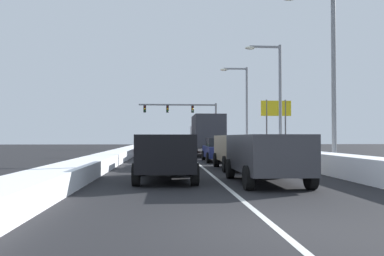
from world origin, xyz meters
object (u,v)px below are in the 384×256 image
at_px(sedan_silver_center_lane_third, 172,149).
at_px(traffic_light_gantry, 189,114).
at_px(suv_red_right_lane_fifth, 198,142).
at_px(roadside_sign_right, 276,114).
at_px(street_lamp_right_near, 327,65).
at_px(sedan_navy_right_lane_third, 220,150).
at_px(sedan_green_center_lane_fifth, 169,145).
at_px(box_truck_right_lane_fourth, 207,133).
at_px(suv_maroon_center_lane_fourth, 169,144).
at_px(suv_charcoal_right_lane_nearest, 266,154).
at_px(suv_tan_right_lane_second, 240,149).
at_px(suv_black_center_lane_nearest, 166,153).
at_px(sedan_gray_center_lane_second, 174,153).
at_px(street_lamp_right_far, 243,102).
at_px(street_lamp_right_mid, 275,91).

height_order(sedan_silver_center_lane_third, traffic_light_gantry, traffic_light_gantry).
xyz_separation_m(suv_red_right_lane_fifth, roadside_sign_right, (8.07, -1.13, 3.00)).
bearing_deg(street_lamp_right_near, sedan_navy_right_lane_third, 121.00).
distance_m(suv_red_right_lane_fifth, sedan_green_center_lane_fifth, 3.81).
relative_size(box_truck_right_lane_fourth, suv_maroon_center_lane_fourth, 1.47).
xyz_separation_m(suv_charcoal_right_lane_nearest, suv_tan_right_lane_second, (0.22, 5.95, 0.00)).
relative_size(box_truck_right_lane_fourth, suv_black_center_lane_nearest, 1.47).
height_order(traffic_light_gantry, roadside_sign_right, traffic_light_gantry).
xyz_separation_m(suv_charcoal_right_lane_nearest, box_truck_right_lane_fourth, (-0.01, 19.62, 0.88)).
bearing_deg(sedan_green_center_lane_fifth, sedan_gray_center_lane_second, -89.73).
distance_m(suv_charcoal_right_lane_nearest, sedan_gray_center_lane_second, 8.08).
bearing_deg(suv_maroon_center_lane_fourth, suv_red_right_lane_fifth, 68.38).
height_order(suv_tan_right_lane_second, street_lamp_right_near, street_lamp_right_near).
bearing_deg(sedan_navy_right_lane_third, sedan_silver_center_lane_third, 153.70).
height_order(suv_red_right_lane_fifth, traffic_light_gantry, traffic_light_gantry).
relative_size(street_lamp_right_near, street_lamp_right_far, 1.03).
xyz_separation_m(box_truck_right_lane_fourth, traffic_light_gantry, (-0.32, 20.53, 2.82)).
bearing_deg(traffic_light_gantry, suv_charcoal_right_lane_nearest, -89.54).
height_order(suv_tan_right_lane_second, traffic_light_gantry, traffic_light_gantry).
xyz_separation_m(sedan_green_center_lane_fifth, street_lamp_right_near, (7.36, -21.28, 4.30)).
xyz_separation_m(suv_red_right_lane_fifth, suv_black_center_lane_nearest, (-3.47, -27.28, 0.00)).
bearing_deg(street_lamp_right_mid, suv_tan_right_lane_second, -116.26).
relative_size(sedan_silver_center_lane_third, traffic_light_gantry, 0.42).
bearing_deg(suv_maroon_center_lane_fourth, sedan_green_center_lane_fifth, 88.97).
bearing_deg(traffic_light_gantry, street_lamp_right_far, -75.49).
relative_size(sedan_silver_center_lane_third, sedan_green_center_lane_fifth, 1.00).
bearing_deg(box_truck_right_lane_fourth, suv_charcoal_right_lane_nearest, -89.99).
height_order(box_truck_right_lane_fourth, roadside_sign_right, roadside_sign_right).
bearing_deg(sedan_green_center_lane_fifth, suv_tan_right_lane_second, -80.79).
bearing_deg(suv_red_right_lane_fifth, suv_tan_right_lane_second, -89.53).
relative_size(sedan_gray_center_lane_second, roadside_sign_right, 0.82).
distance_m(suv_charcoal_right_lane_nearest, suv_maroon_center_lane_fourth, 20.61).
bearing_deg(suv_tan_right_lane_second, suv_charcoal_right_lane_nearest, -92.13).
relative_size(suv_charcoal_right_lane_nearest, suv_red_right_lane_fifth, 1.00).
bearing_deg(suv_charcoal_right_lane_nearest, box_truck_right_lane_fourth, 90.01).
bearing_deg(box_truck_right_lane_fourth, street_lamp_right_far, 46.71).
bearing_deg(suv_tan_right_lane_second, sedan_green_center_lane_fifth, 99.21).
height_order(sedan_silver_center_lane_third, sedan_green_center_lane_fifth, same).
bearing_deg(street_lamp_right_near, suv_maroon_center_lane_fourth, 116.01).
relative_size(suv_black_center_lane_nearest, roadside_sign_right, 0.89).
bearing_deg(suv_charcoal_right_lane_nearest, street_lamp_right_far, 80.66).
distance_m(sedan_navy_right_lane_third, suv_maroon_center_lane_fourth, 8.89).
height_order(sedan_green_center_lane_fifth, street_lamp_right_near, street_lamp_right_near).
height_order(box_truck_right_lane_fourth, sedan_silver_center_lane_third, box_truck_right_lane_fourth).
bearing_deg(street_lamp_right_far, box_truck_right_lane_fourth, -133.29).
height_order(suv_charcoal_right_lane_nearest, street_lamp_right_near, street_lamp_right_near).
relative_size(sedan_gray_center_lane_second, sedan_silver_center_lane_third, 1.00).
distance_m(suv_tan_right_lane_second, box_truck_right_lane_fourth, 13.70).
bearing_deg(suv_charcoal_right_lane_nearest, suv_maroon_center_lane_fourth, 98.90).
bearing_deg(street_lamp_right_far, street_lamp_right_near, -88.87).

